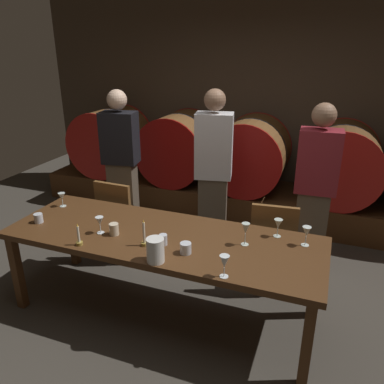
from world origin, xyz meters
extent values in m
plane|color=#3F3A33|center=(0.00, 0.00, 0.00)|extent=(8.40, 8.40, 0.00)
cube|color=#473A2D|center=(0.00, 2.61, 1.47)|extent=(6.46, 0.24, 2.95)
cube|color=#4C2D16|center=(0.00, 2.06, 0.18)|extent=(5.82, 0.90, 0.37)
cylinder|color=brown|center=(-2.09, 2.06, 0.83)|extent=(0.92, 0.81, 0.92)
cylinder|color=#B21C16|center=(-2.09, 1.64, 0.83)|extent=(0.94, 0.03, 0.94)
cylinder|color=#B21C16|center=(-2.09, 2.49, 0.83)|extent=(0.94, 0.03, 0.94)
cylinder|color=#2D2D33|center=(-2.09, 2.06, 0.83)|extent=(0.93, 0.04, 0.93)
cylinder|color=brown|center=(-1.01, 2.06, 0.83)|extent=(0.92, 0.81, 0.92)
cylinder|color=maroon|center=(-1.01, 1.64, 0.83)|extent=(0.94, 0.03, 0.94)
cylinder|color=maroon|center=(-1.01, 2.49, 0.83)|extent=(0.94, 0.03, 0.94)
cylinder|color=#2D2D33|center=(-1.01, 2.06, 0.83)|extent=(0.93, 0.04, 0.93)
cylinder|color=brown|center=(-0.03, 2.06, 0.83)|extent=(0.92, 0.81, 0.92)
cylinder|color=#9E1411|center=(-0.03, 1.64, 0.83)|extent=(0.94, 0.03, 0.94)
cylinder|color=#9E1411|center=(-0.03, 2.49, 0.83)|extent=(0.94, 0.03, 0.94)
cylinder|color=#2D2D33|center=(-0.03, 2.06, 0.83)|extent=(0.93, 0.04, 0.93)
cylinder|color=brown|center=(1.07, 2.06, 0.83)|extent=(0.92, 0.81, 0.92)
cylinder|color=#B21C16|center=(1.07, 1.64, 0.83)|extent=(0.94, 0.03, 0.94)
cylinder|color=#B21C16|center=(1.07, 2.49, 0.83)|extent=(0.94, 0.03, 0.94)
cylinder|color=#2D2D33|center=(1.07, 2.06, 0.83)|extent=(0.93, 0.04, 0.93)
cube|color=#4C2D16|center=(-0.24, -0.18, 0.71)|extent=(2.55, 0.88, 0.05)
cube|color=#4C2D16|center=(-1.44, -0.56, 0.34)|extent=(0.07, 0.07, 0.69)
cube|color=#4C2D16|center=(0.95, -0.56, 0.34)|extent=(0.07, 0.07, 0.69)
cube|color=#4C2D16|center=(-1.44, 0.20, 0.34)|extent=(0.07, 0.07, 0.69)
cube|color=#4C2D16|center=(0.95, 0.20, 0.34)|extent=(0.07, 0.07, 0.69)
cube|color=brown|center=(-1.04, 0.56, 0.44)|extent=(0.42, 0.42, 0.04)
cube|color=brown|center=(-1.04, 0.38, 0.67)|extent=(0.40, 0.06, 0.42)
cube|color=brown|center=(-0.86, 0.72, 0.21)|extent=(0.05, 0.05, 0.42)
cube|color=brown|center=(-1.20, 0.74, 0.21)|extent=(0.05, 0.05, 0.42)
cube|color=brown|center=(-0.87, 0.38, 0.21)|extent=(0.05, 0.05, 0.42)
cube|color=brown|center=(-1.21, 0.40, 0.21)|extent=(0.05, 0.05, 0.42)
cube|color=brown|center=(0.54, 0.57, 0.44)|extent=(0.44, 0.44, 0.04)
cube|color=brown|center=(0.56, 0.39, 0.67)|extent=(0.40, 0.08, 0.42)
cube|color=brown|center=(0.69, 0.76, 0.21)|extent=(0.05, 0.05, 0.42)
cube|color=brown|center=(0.35, 0.72, 0.21)|extent=(0.05, 0.05, 0.42)
cube|color=brown|center=(0.73, 0.42, 0.21)|extent=(0.05, 0.05, 0.42)
cube|color=brown|center=(0.39, 0.38, 0.21)|extent=(0.05, 0.05, 0.42)
cube|color=brown|center=(-1.24, 0.91, 0.46)|extent=(0.33, 0.24, 0.92)
cube|color=black|center=(-1.24, 0.91, 1.20)|extent=(0.41, 0.30, 0.56)
sphere|color=beige|center=(-1.24, 0.91, 1.61)|extent=(0.21, 0.21, 0.21)
cube|color=brown|center=(-0.20, 1.04, 0.42)|extent=(0.33, 0.26, 0.83)
cube|color=silver|center=(-0.20, 1.04, 1.17)|extent=(0.42, 0.31, 0.68)
sphere|color=#8C664C|center=(-0.20, 1.04, 1.64)|extent=(0.22, 0.22, 0.22)
cube|color=brown|center=(0.84, 0.95, 0.42)|extent=(0.31, 0.21, 0.85)
cube|color=maroon|center=(0.84, 0.95, 1.15)|extent=(0.39, 0.26, 0.60)
sphere|color=#8C664C|center=(0.84, 0.95, 1.57)|extent=(0.22, 0.22, 0.22)
cylinder|color=olive|center=(-0.76, -0.54, 0.75)|extent=(0.05, 0.05, 0.02)
cylinder|color=#EDE5CC|center=(-0.76, -0.54, 0.83)|extent=(0.02, 0.02, 0.13)
cone|color=yellow|center=(-0.76, -0.54, 0.91)|extent=(0.01, 0.01, 0.02)
cylinder|color=olive|center=(-0.30, -0.38, 0.75)|extent=(0.05, 0.05, 0.02)
cylinder|color=#EDE5CC|center=(-0.30, -0.38, 0.85)|extent=(0.02, 0.02, 0.17)
cone|color=yellow|center=(-0.30, -0.38, 0.94)|extent=(0.01, 0.01, 0.02)
cylinder|color=white|center=(-0.12, -0.55, 0.83)|extent=(0.13, 0.13, 0.18)
cylinder|color=silver|center=(-1.35, 0.02, 0.74)|extent=(0.06, 0.06, 0.00)
cylinder|color=silver|center=(-1.35, 0.02, 0.77)|extent=(0.01, 0.01, 0.06)
cone|color=silver|center=(-1.35, 0.02, 0.84)|extent=(0.06, 0.06, 0.07)
cylinder|color=white|center=(-0.72, -0.32, 0.74)|extent=(0.06, 0.06, 0.00)
cylinder|color=white|center=(-0.72, -0.32, 0.78)|extent=(0.01, 0.01, 0.07)
cone|color=white|center=(-0.72, -0.32, 0.84)|extent=(0.07, 0.07, 0.07)
cylinder|color=white|center=(0.38, -0.56, 0.74)|extent=(0.06, 0.06, 0.00)
cylinder|color=white|center=(0.38, -0.56, 0.77)|extent=(0.01, 0.01, 0.07)
cone|color=white|center=(0.38, -0.56, 0.85)|extent=(0.07, 0.07, 0.09)
cylinder|color=silver|center=(0.41, -0.10, 0.74)|extent=(0.06, 0.06, 0.00)
cylinder|color=silver|center=(0.41, -0.10, 0.79)|extent=(0.01, 0.01, 0.09)
cone|color=silver|center=(0.41, -0.10, 0.87)|extent=(0.06, 0.06, 0.09)
cylinder|color=silver|center=(0.62, 0.12, 0.74)|extent=(0.06, 0.06, 0.00)
cylinder|color=silver|center=(0.62, 0.12, 0.78)|extent=(0.01, 0.01, 0.07)
cone|color=silver|center=(0.62, 0.12, 0.85)|extent=(0.07, 0.07, 0.07)
cylinder|color=silver|center=(0.84, 0.06, 0.74)|extent=(0.06, 0.06, 0.00)
cylinder|color=silver|center=(0.84, 0.06, 0.78)|extent=(0.01, 0.01, 0.07)
cone|color=silver|center=(0.84, 0.06, 0.85)|extent=(0.07, 0.07, 0.08)
cylinder|color=silver|center=(-1.32, -0.34, 0.78)|extent=(0.07, 0.07, 0.08)
cylinder|color=beige|center=(-0.60, -0.30, 0.78)|extent=(0.08, 0.08, 0.10)
cylinder|color=silver|center=(-0.17, -0.31, 0.78)|extent=(0.06, 0.06, 0.08)
cylinder|color=silver|center=(0.04, -0.37, 0.78)|extent=(0.08, 0.08, 0.08)
camera|label=1|loc=(0.94, -2.64, 2.18)|focal=35.78mm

